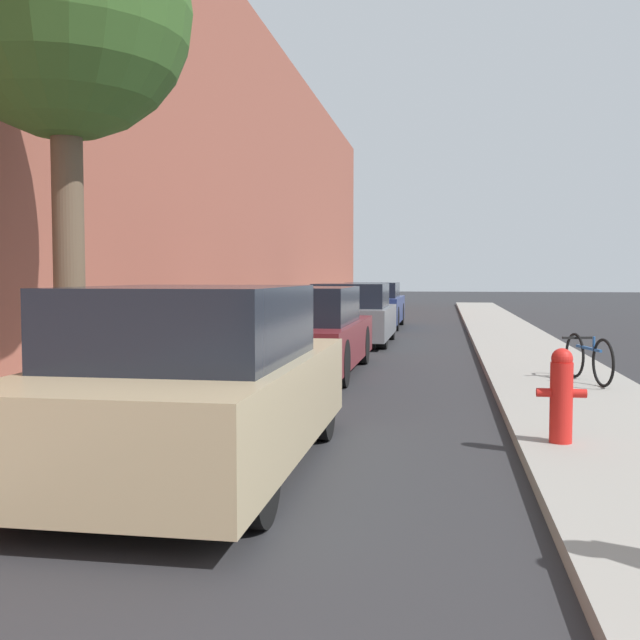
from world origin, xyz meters
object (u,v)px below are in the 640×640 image
(parked_car_champagne, at_px, (196,385))
(parked_car_maroon, at_px, (307,333))
(parked_car_navy, at_px, (374,306))
(bicycle, at_px, (588,358))
(fire_hydrant, at_px, (561,394))
(parked_car_grey, at_px, (352,315))
(street_tree_near, at_px, (64,15))

(parked_car_champagne, bearing_deg, parked_car_maroon, 91.96)
(parked_car_navy, xyz_separation_m, bicycle, (4.18, -12.19, -0.23))
(parked_car_navy, height_order, fire_hydrant, parked_car_navy)
(parked_car_grey, distance_m, fire_hydrant, 11.11)
(parked_car_champagne, bearing_deg, parked_car_grey, 90.67)
(parked_car_navy, xyz_separation_m, street_tree_near, (-1.53, -16.18, 3.48))
(parked_car_champagne, distance_m, fire_hydrant, 3.24)
(street_tree_near, distance_m, bicycle, 7.89)
(parked_car_champagne, bearing_deg, parked_car_navy, 90.49)
(parked_car_champagne, relative_size, parked_car_maroon, 0.89)
(parked_car_maroon, height_order, parked_car_grey, same)
(parked_car_maroon, height_order, parked_car_navy, parked_car_maroon)
(parked_car_grey, relative_size, street_tree_near, 0.74)
(parked_car_champagne, distance_m, parked_car_grey, 11.68)
(parked_car_maroon, bearing_deg, parked_car_grey, 89.23)
(parked_car_navy, bearing_deg, fire_hydrant, -78.80)
(street_tree_near, distance_m, fire_hydrant, 5.95)
(parked_car_navy, xyz_separation_m, fire_hydrant, (3.21, -16.21, -0.13))
(parked_car_champagne, bearing_deg, street_tree_near, 147.35)
(parked_car_navy, bearing_deg, street_tree_near, -95.40)
(parked_car_maroon, distance_m, street_tree_near, 6.35)
(bicycle, bearing_deg, parked_car_champagne, -141.23)
(parked_car_champagne, height_order, parked_car_maroon, parked_car_champagne)
(fire_hydrant, bearing_deg, street_tree_near, 179.65)
(parked_car_grey, xyz_separation_m, street_tree_near, (-1.54, -10.61, 3.49))
(parked_car_grey, bearing_deg, parked_car_navy, 90.10)
(parked_car_grey, distance_m, parked_car_navy, 5.57)
(street_tree_near, xyz_separation_m, fire_hydrant, (4.74, -0.03, -3.60))
(parked_car_champagne, relative_size, fire_hydrant, 4.87)
(parked_car_maroon, height_order, bicycle, parked_car_maroon)
(parked_car_navy, bearing_deg, parked_car_grey, -89.90)
(parked_car_navy, relative_size, bicycle, 2.71)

